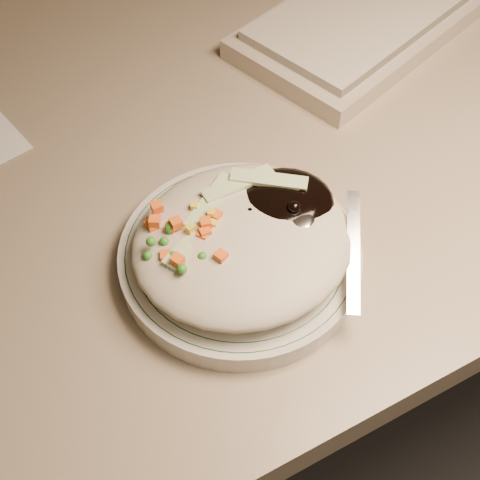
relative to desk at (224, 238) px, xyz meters
name	(u,v)px	position (x,y,z in m)	size (l,w,h in m)	color
desk	(224,238)	(0.00, 0.00, 0.00)	(1.40, 0.70, 0.74)	gray
plate	(240,258)	(-0.07, -0.18, 0.21)	(0.22, 0.22, 0.02)	silver
plate_rim	(240,251)	(-0.07, -0.18, 0.22)	(0.20, 0.20, 0.00)	#144723
meal	(245,235)	(-0.07, -0.18, 0.24)	(0.21, 0.19, 0.05)	#B0A78F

